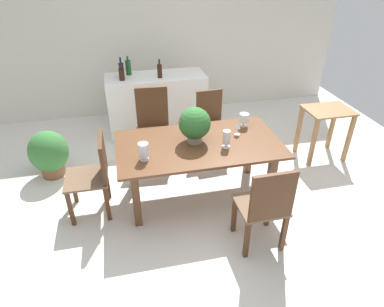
# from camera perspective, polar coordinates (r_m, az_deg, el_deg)

# --- Properties ---
(ground_plane) EXTENTS (7.04, 7.04, 0.00)m
(ground_plane) POSITION_cam_1_polar(r_m,az_deg,el_deg) (4.27, 0.77, -6.22)
(ground_plane) COLOR silver
(back_wall) EXTENTS (6.40, 0.10, 2.60)m
(back_wall) POSITION_cam_1_polar(r_m,az_deg,el_deg) (6.07, -5.14, 18.98)
(back_wall) COLOR beige
(back_wall) RESTS_ON ground
(dining_table) EXTENTS (1.85, 1.02, 0.74)m
(dining_table) POSITION_cam_1_polar(r_m,az_deg,el_deg) (3.83, 1.19, 0.35)
(dining_table) COLOR brown
(dining_table) RESTS_ON ground
(chair_far_left) EXTENTS (0.50, 0.47, 1.05)m
(chair_far_left) POSITION_cam_1_polar(r_m,az_deg,el_deg) (4.63, -6.62, 5.26)
(chair_far_left) COLOR #4C2D19
(chair_far_left) RESTS_ON ground
(chair_near_right) EXTENTS (0.46, 0.44, 0.98)m
(chair_near_right) POSITION_cam_1_polar(r_m,az_deg,el_deg) (3.27, 12.44, -8.60)
(chair_near_right) COLOR #4C2D19
(chair_near_right) RESTS_ON ground
(chair_head_end) EXTENTS (0.46, 0.48, 0.93)m
(chair_head_end) POSITION_cam_1_polar(r_m,az_deg,el_deg) (3.82, -16.21, -3.01)
(chair_head_end) COLOR #4C2D19
(chair_head_end) RESTS_ON ground
(chair_far_right) EXTENTS (0.43, 0.46, 0.94)m
(chair_far_right) POSITION_cam_1_polar(r_m,az_deg,el_deg) (4.77, 3.27, 5.56)
(chair_far_right) COLOR #4C2D19
(chair_far_right) RESTS_ON ground
(flower_centerpiece) EXTENTS (0.36, 0.36, 0.41)m
(flower_centerpiece) POSITION_cam_1_polar(r_m,az_deg,el_deg) (3.70, 0.45, 5.03)
(flower_centerpiece) COLOR gray
(flower_centerpiece) RESTS_ON dining_table
(crystal_vase_left) EXTENTS (0.11, 0.11, 0.19)m
(crystal_vase_left) POSITION_cam_1_polar(r_m,az_deg,el_deg) (3.45, -8.23, 0.52)
(crystal_vase_left) COLOR silver
(crystal_vase_left) RESTS_ON dining_table
(crystal_vase_center_near) EXTENTS (0.09, 0.09, 0.20)m
(crystal_vase_center_near) POSITION_cam_1_polar(r_m,az_deg,el_deg) (3.66, 5.88, 2.62)
(crystal_vase_center_near) COLOR silver
(crystal_vase_center_near) RESTS_ON dining_table
(crystal_vase_right) EXTENTS (0.12, 0.12, 0.17)m
(crystal_vase_right) POSITION_cam_1_polar(r_m,az_deg,el_deg) (4.14, 8.84, 5.96)
(crystal_vase_right) COLOR silver
(crystal_vase_right) RESTS_ON dining_table
(wine_glass) EXTENTS (0.07, 0.07, 0.16)m
(wine_glass) POSITION_cam_1_polar(r_m,az_deg,el_deg) (3.93, 7.77, 4.66)
(wine_glass) COLOR silver
(wine_glass) RESTS_ON dining_table
(kitchen_counter) EXTENTS (1.53, 0.59, 0.95)m
(kitchen_counter) POSITION_cam_1_polar(r_m,az_deg,el_deg) (5.46, -5.95, 8.35)
(kitchen_counter) COLOR white
(kitchen_counter) RESTS_ON ground
(wine_bottle_green) EXTENTS (0.07, 0.07, 0.30)m
(wine_bottle_green) POSITION_cam_1_polar(r_m,az_deg,el_deg) (5.26, -11.92, 13.77)
(wine_bottle_green) COLOR #0F1E38
(wine_bottle_green) RESTS_ON kitchen_counter
(wine_bottle_clear) EXTENTS (0.08, 0.08, 0.29)m
(wine_bottle_clear) POSITION_cam_1_polar(r_m,az_deg,el_deg) (5.36, -10.78, 14.21)
(wine_bottle_clear) COLOR #194C1E
(wine_bottle_clear) RESTS_ON kitchen_counter
(wine_bottle_amber) EXTENTS (0.07, 0.07, 0.28)m
(wine_bottle_amber) POSITION_cam_1_polar(r_m,az_deg,el_deg) (5.17, -5.52, 13.84)
(wine_bottle_amber) COLOR black
(wine_bottle_amber) RESTS_ON kitchen_counter
(wine_bottle_dark) EXTENTS (0.08, 0.08, 0.26)m
(wine_bottle_dark) POSITION_cam_1_polar(r_m,az_deg,el_deg) (5.14, -11.89, 13.12)
(wine_bottle_dark) COLOR black
(wine_bottle_dark) RESTS_ON kitchen_counter
(side_table) EXTENTS (0.62, 0.49, 0.74)m
(side_table) POSITION_cam_1_polar(r_m,az_deg,el_deg) (5.03, 21.80, 4.99)
(side_table) COLOR olive
(side_table) RESTS_ON ground
(potted_plant_floor) EXTENTS (0.50, 0.50, 0.64)m
(potted_plant_floor) POSITION_cam_1_polar(r_m,az_deg,el_deg) (4.74, -23.15, 0.07)
(potted_plant_floor) COLOR brown
(potted_plant_floor) RESTS_ON ground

